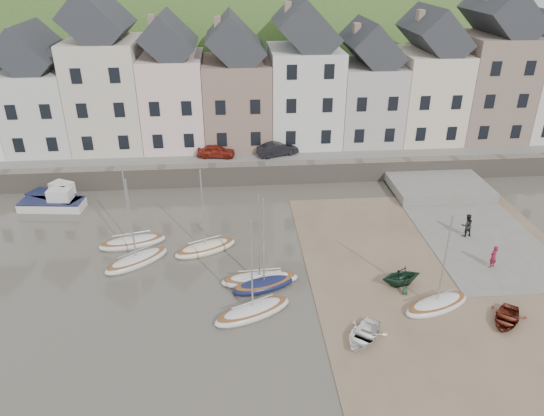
{
  "coord_description": "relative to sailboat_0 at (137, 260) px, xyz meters",
  "views": [
    {
      "loc": [
        -2.52,
        -24.61,
        18.6
      ],
      "look_at": [
        0.0,
        6.0,
        3.0
      ],
      "focal_mm": 33.59,
      "sensor_mm": 36.0,
      "label": 1
    }
  ],
  "objects": [
    {
      "name": "ground",
      "position": [
        9.13,
        -4.49,
        -0.26
      ],
      "size": [
        160.0,
        160.0,
        0.0
      ],
      "primitive_type": "plane",
      "color": "#484439",
      "rests_on": "ground"
    },
    {
      "name": "quay_land",
      "position": [
        9.13,
        27.51,
        0.49
      ],
      "size": [
        90.0,
        30.0,
        1.5
      ],
      "primitive_type": "cube",
      "color": "#3A5622",
      "rests_on": "ground"
    },
    {
      "name": "quay_street",
      "position": [
        9.13,
        16.01,
        1.29
      ],
      "size": [
        70.0,
        7.0,
        0.1
      ],
      "primitive_type": "cube",
      "color": "slate",
      "rests_on": "quay_land"
    },
    {
      "name": "seawall",
      "position": [
        9.13,
        12.51,
        0.64
      ],
      "size": [
        70.0,
        1.2,
        1.8
      ],
      "primitive_type": "cube",
      "color": "slate",
      "rests_on": "ground"
    },
    {
      "name": "beach",
      "position": [
        20.13,
        -4.49,
        -0.23
      ],
      "size": [
        18.0,
        26.0,
        0.06
      ],
      "primitive_type": "cube",
      "color": "brown",
      "rests_on": "ground"
    },
    {
      "name": "slipway",
      "position": [
        24.13,
        3.51,
        -0.2
      ],
      "size": [
        8.0,
        18.0,
        0.12
      ],
      "primitive_type": "cube",
      "color": "slate",
      "rests_on": "ground"
    },
    {
      "name": "hillside",
      "position": [
        4.13,
        55.51,
        -18.26
      ],
      "size": [
        134.4,
        84.0,
        84.0
      ],
      "color": "#3A5622",
      "rests_on": "ground"
    },
    {
      "name": "townhouse_terrace",
      "position": [
        10.89,
        19.51,
        7.06
      ],
      "size": [
        61.05,
        8.0,
        13.93
      ],
      "color": "white",
      "rests_on": "quay_land"
    },
    {
      "name": "sailboat_0",
      "position": [
        0.0,
        0.0,
        0.0
      ],
      "size": [
        4.55,
        3.94,
        6.32
      ],
      "color": "silver",
      "rests_on": "ground"
    },
    {
      "name": "sailboat_1",
      "position": [
        -0.67,
        2.43,
        -0.0
      ],
      "size": [
        4.86,
        2.57,
        6.32
      ],
      "color": "silver",
      "rests_on": "ground"
    },
    {
      "name": "sailboat_2",
      "position": [
        4.48,
        1.2,
        0.0
      ],
      "size": [
        4.66,
        3.17,
        6.32
      ],
      "color": "beige",
      "rests_on": "ground"
    },
    {
      "name": "sailboat_3",
      "position": [
        8.0,
        -2.83,
        -0.0
      ],
      "size": [
        4.94,
        1.8,
        6.32
      ],
      "color": "silver",
      "rests_on": "ground"
    },
    {
      "name": "sailboat_4",
      "position": [
        7.41,
        -5.96,
        -0.0
      ],
      "size": [
        4.94,
        3.34,
        6.32
      ],
      "color": "silver",
      "rests_on": "ground"
    },
    {
      "name": "sailboat_5",
      "position": [
        8.23,
        -3.36,
        0.0
      ],
      "size": [
        4.39,
        2.76,
        6.32
      ],
      "color": "#13183C",
      "rests_on": "ground"
    },
    {
      "name": "sailboat_6",
      "position": [
        18.09,
        -6.21,
        0.0
      ],
      "size": [
        4.64,
        2.96,
        6.32
      ],
      "color": "silver",
      "rests_on": "ground"
    },
    {
      "name": "motorboat_0",
      "position": [
        -7.81,
        8.66,
        0.32
      ],
      "size": [
        5.22,
        2.28,
        1.7
      ],
      "color": "silver",
      "rests_on": "ground"
    },
    {
      "name": "motorboat_2",
      "position": [
        -7.92,
        9.72,
        0.32
      ],
      "size": [
        5.11,
        3.84,
        1.7
      ],
      "color": "silver",
      "rests_on": "ground"
    },
    {
      "name": "rowboat_white",
      "position": [
        13.14,
        -8.58,
        0.1
      ],
      "size": [
        3.41,
        3.54,
        0.6
      ],
      "primitive_type": "imported",
      "rotation": [
        0.0,
        0.0,
        -0.67
      ],
      "color": "white",
      "rests_on": "beach"
    },
    {
      "name": "rowboat_green",
      "position": [
        16.67,
        -3.88,
        0.46
      ],
      "size": [
        2.9,
        2.63,
        1.33
      ],
      "primitive_type": "imported",
      "rotation": [
        0.0,
        0.0,
        -1.38
      ],
      "color": "#173322",
      "rests_on": "beach"
    },
    {
      "name": "rowboat_red",
      "position": [
        21.43,
        -7.84,
        0.08
      ],
      "size": [
        3.19,
        3.33,
        0.56
      ],
      "primitive_type": "imported",
      "rotation": [
        0.0,
        0.0,
        -0.66
      ],
      "color": "maroon",
      "rests_on": "beach"
    },
    {
      "name": "person_red",
      "position": [
        23.19,
        -2.47,
        0.64
      ],
      "size": [
        0.68,
        0.59,
        1.57
      ],
      "primitive_type": "imported",
      "rotation": [
        0.0,
        0.0,
        3.6
      ],
      "color": "maroon",
      "rests_on": "slipway"
    },
    {
      "name": "person_dark",
      "position": [
        23.18,
        1.61,
        0.72
      ],
      "size": [
        0.93,
        0.77,
        1.73
      ],
      "primitive_type": "imported",
      "rotation": [
        0.0,
        0.0,
        3.29
      ],
      "color": "black",
      "rests_on": "slipway"
    },
    {
      "name": "car_left",
      "position": [
        5.1,
        15.01,
        1.92
      ],
      "size": [
        3.57,
        1.82,
        1.16
      ],
      "primitive_type": "imported",
      "rotation": [
        0.0,
        0.0,
        1.44
      ],
      "color": "maroon",
      "rests_on": "quay_street"
    },
    {
      "name": "car_right",
      "position": [
        10.76,
        15.01,
        1.96
      ],
      "size": [
        3.99,
        2.5,
        1.24
      ],
      "primitive_type": "imported",
      "rotation": [
        0.0,
        0.0,
        1.91
      ],
      "color": "black",
      "rests_on": "quay_street"
    }
  ]
}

